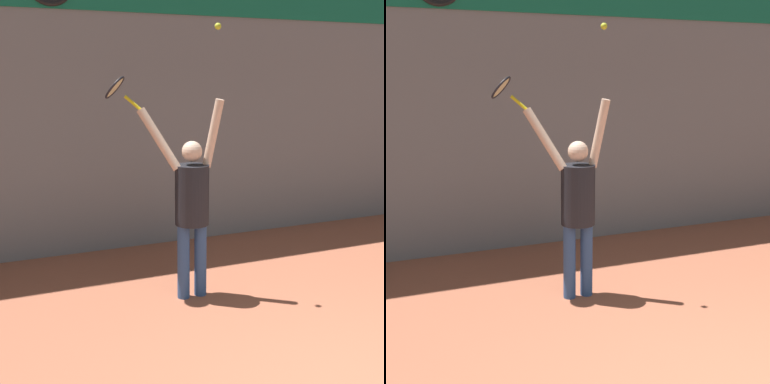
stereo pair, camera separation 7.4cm
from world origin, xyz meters
The scene contains 4 objects.
back_wall centered at (0.00, 4.69, 2.50)m, with size 18.00×0.10×5.00m.
tennis_player centered at (-0.55, 2.75, 1.05)m, with size 0.85×0.48×2.09m.
tennis_racket centered at (-1.22, 3.11, 2.19)m, with size 0.40×0.35×0.35m.
tennis_ball centered at (-0.31, 2.67, 2.78)m, with size 0.07×0.07×0.07m.
Camera 2 is at (-2.59, -2.23, 2.32)m, focal length 50.00 mm.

